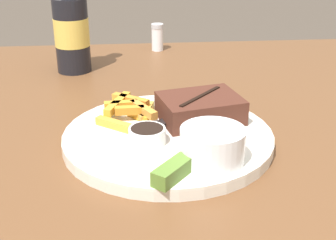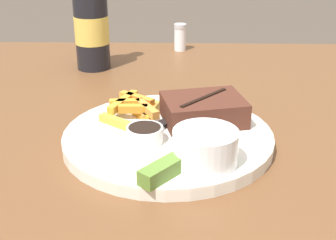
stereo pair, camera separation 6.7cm
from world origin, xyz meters
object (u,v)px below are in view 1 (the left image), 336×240
object	(u,v)px
knife_utensil	(172,119)
pickle_spear	(173,171)
beer_bottle	(71,30)
dipping_sauce_cup	(147,135)
dinner_plate	(168,138)
steak_portion	(200,108)
fork_utensil	(118,123)
coleslaw_cup	(213,143)
salt_shaker	(157,37)

from	to	relation	value
knife_utensil	pickle_spear	bearing A→B (deg)	-146.21
beer_bottle	dipping_sauce_cup	bearing A→B (deg)	-70.47
dinner_plate	pickle_spear	distance (m)	0.13
steak_portion	fork_utensil	distance (m)	0.13
dinner_plate	knife_utensil	bearing A→B (deg)	77.52
steak_portion	pickle_spear	size ratio (longest dim) A/B	2.20
coleslaw_cup	dipping_sauce_cup	world-z (taller)	coleslaw_cup
coleslaw_cup	pickle_spear	size ratio (longest dim) A/B	1.35
dipping_sauce_cup	knife_utensil	xyz separation A→B (m)	(0.04, 0.07, -0.01)
salt_shaker	coleslaw_cup	bearing A→B (deg)	-86.92
coleslaw_cup	salt_shaker	distance (m)	0.59
steak_portion	fork_utensil	world-z (taller)	steak_portion
pickle_spear	knife_utensil	world-z (taller)	pickle_spear
dinner_plate	coleslaw_cup	xyz separation A→B (m)	(0.05, -0.09, 0.03)
dipping_sauce_cup	fork_utensil	size ratio (longest dim) A/B	0.41
steak_portion	beer_bottle	size ratio (longest dim) A/B	0.55
pickle_spear	beer_bottle	distance (m)	0.52
steak_portion	coleslaw_cup	size ratio (longest dim) A/B	1.63
pickle_spear	salt_shaker	distance (m)	0.63
coleslaw_cup	knife_utensil	bearing A→B (deg)	107.38
knife_utensil	coleslaw_cup	bearing A→B (deg)	-124.07
coleslaw_cup	steak_portion	bearing A→B (deg)	88.36
dinner_plate	fork_utensil	world-z (taller)	fork_utensil
knife_utensil	beer_bottle	size ratio (longest dim) A/B	0.56
steak_portion	coleslaw_cup	distance (m)	0.13
knife_utensil	beer_bottle	world-z (taller)	beer_bottle
pickle_spear	salt_shaker	bearing A→B (deg)	87.94
beer_bottle	fork_utensil	bearing A→B (deg)	-73.33
steak_portion	beer_bottle	distance (m)	0.39
steak_portion	salt_shaker	size ratio (longest dim) A/B	2.12
fork_utensil	beer_bottle	world-z (taller)	beer_bottle
dinner_plate	salt_shaker	distance (m)	0.50
dipping_sauce_cup	knife_utensil	distance (m)	0.08
steak_portion	coleslaw_cup	xyz separation A→B (m)	(-0.00, -0.13, 0.01)
steak_portion	knife_utensil	size ratio (longest dim) A/B	0.98
pickle_spear	dinner_plate	bearing A→B (deg)	87.75
dinner_plate	steak_portion	size ratio (longest dim) A/B	2.23
coleslaw_cup	knife_utensil	size ratio (longest dim) A/B	0.60
dinner_plate	pickle_spear	size ratio (longest dim) A/B	4.91
dinner_plate	dipping_sauce_cup	world-z (taller)	dipping_sauce_cup
pickle_spear	steak_portion	bearing A→B (deg)	71.10
salt_shaker	dipping_sauce_cup	bearing A→B (deg)	-95.28
salt_shaker	fork_utensil	bearing A→B (deg)	-100.95
coleslaw_cup	dipping_sauce_cup	bearing A→B (deg)	144.44
knife_utensil	salt_shaker	world-z (taller)	salt_shaker
coleslaw_cup	fork_utensil	distance (m)	0.18
dipping_sauce_cup	beer_bottle	size ratio (longest dim) A/B	0.21
dinner_plate	salt_shaker	size ratio (longest dim) A/B	4.72
dipping_sauce_cup	salt_shaker	xyz separation A→B (m)	(0.05, 0.53, 0.00)
dinner_plate	fork_utensil	distance (m)	0.08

